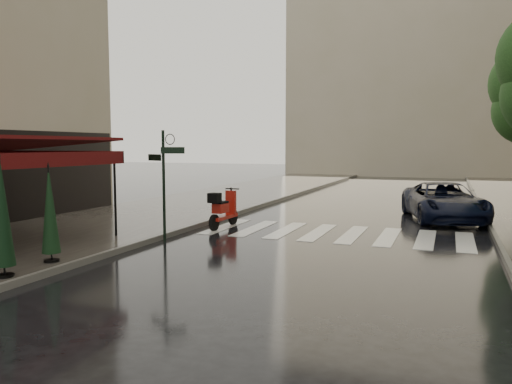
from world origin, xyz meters
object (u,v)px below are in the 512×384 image
Objects in this scene: parasol_front at (2,211)px; parasol_back at (50,210)px; parked_car at (444,202)px; scooter at (223,210)px.

parasol_back is (-0.09, 1.33, -0.14)m from parasol_front.
parasol_front is at bearing -138.19° from parked_car.
parasol_front reaches higher than parasol_back.
scooter is 8.00m from parked_car.
parasol_back is at bearing -141.70° from parked_car.
scooter is 0.39× the size of parked_car.
parasol_back is at bearing -99.94° from scooter.
parasol_front reaches higher than scooter.
scooter is 7.64m from parasol_front.
parked_car reaches higher than scooter.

